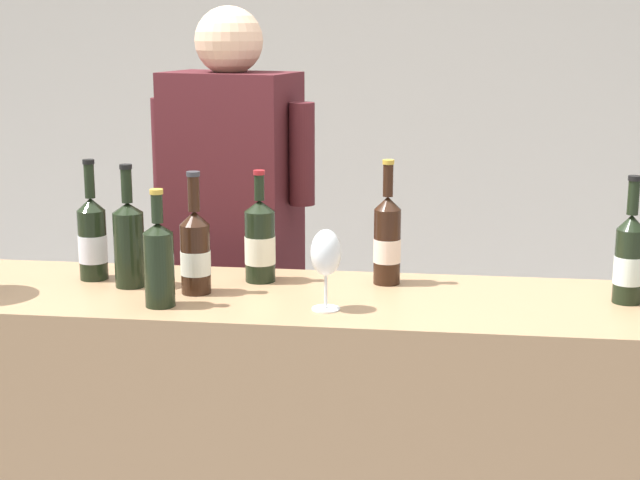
% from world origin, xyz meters
% --- Properties ---
extents(wall_back, '(8.00, 0.10, 2.80)m').
position_xyz_m(wall_back, '(0.00, 2.60, 1.40)').
color(wall_back, beige).
rests_on(wall_back, ground_plane).
extents(counter, '(2.32, 0.53, 1.00)m').
position_xyz_m(counter, '(0.00, 0.00, 0.50)').
color(counter, '#9E7A56').
rests_on(counter, ground_plane).
extents(wine_bottle_0, '(0.08, 0.08, 0.34)m').
position_xyz_m(wine_bottle_0, '(-0.46, 0.09, 1.12)').
color(wine_bottle_0, black).
rests_on(wine_bottle_0, counter).
extents(wine_bottle_1, '(0.08, 0.08, 0.33)m').
position_xyz_m(wine_bottle_1, '(-0.34, 0.03, 1.13)').
color(wine_bottle_1, black).
rests_on(wine_bottle_1, counter).
extents(wine_bottle_2, '(0.07, 0.07, 0.34)m').
position_xyz_m(wine_bottle_2, '(0.35, 0.15, 1.13)').
color(wine_bottle_2, black).
rests_on(wine_bottle_2, counter).
extents(wine_bottle_3, '(0.08, 0.08, 0.30)m').
position_xyz_m(wine_bottle_3, '(-0.20, -0.14, 1.12)').
color(wine_bottle_3, black).
rests_on(wine_bottle_3, counter).
extents(wine_bottle_4, '(0.08, 0.08, 0.32)m').
position_xyz_m(wine_bottle_4, '(-0.15, -0.01, 1.12)').
color(wine_bottle_4, black).
rests_on(wine_bottle_4, counter).
extents(wine_bottle_5, '(0.08, 0.08, 0.31)m').
position_xyz_m(wine_bottle_5, '(-0.00, 0.13, 1.11)').
color(wine_bottle_5, black).
rests_on(wine_bottle_5, counter).
extents(wine_bottle_6, '(0.07, 0.07, 0.33)m').
position_xyz_m(wine_bottle_6, '(0.97, 0.04, 1.12)').
color(wine_bottle_6, black).
rests_on(wine_bottle_6, counter).
extents(wine_glass, '(0.08, 0.08, 0.21)m').
position_xyz_m(wine_glass, '(0.21, -0.12, 1.14)').
color(wine_glass, silver).
rests_on(wine_glass, counter).
extents(person_server, '(0.55, 0.33, 1.75)m').
position_xyz_m(person_server, '(-0.18, 0.59, 0.86)').
color(person_server, black).
rests_on(person_server, ground_plane).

